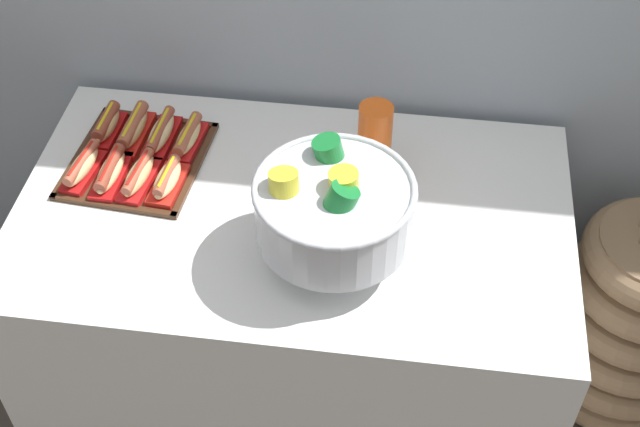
# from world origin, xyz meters

# --- Properties ---
(ground_plane) EXTENTS (10.00, 10.00, 0.00)m
(ground_plane) POSITION_xyz_m (0.00, 0.00, 0.00)
(ground_plane) COLOR #4C4238
(buffet_table) EXTENTS (1.37, 0.82, 0.80)m
(buffet_table) POSITION_xyz_m (0.00, 0.00, 0.42)
(buffet_table) COLOR white
(buffet_table) RESTS_ON ground_plane
(floor_vase) EXTENTS (0.47, 0.47, 1.24)m
(floor_vase) POSITION_xyz_m (0.95, 0.16, 0.31)
(floor_vase) COLOR #896B4C
(floor_vase) RESTS_ON ground_plane
(serving_tray) EXTENTS (0.36, 0.38, 0.01)m
(serving_tray) POSITION_xyz_m (-0.42, 0.12, 0.80)
(serving_tray) COLOR #472B19
(serving_tray) RESTS_ON buffet_table
(hot_dog_0) EXTENTS (0.08, 0.17, 0.06)m
(hot_dog_0) POSITION_xyz_m (-0.54, 0.04, 0.83)
(hot_dog_0) COLOR #B21414
(hot_dog_0) RESTS_ON serving_tray
(hot_dog_1) EXTENTS (0.07, 0.18, 0.06)m
(hot_dog_1) POSITION_xyz_m (-0.47, 0.04, 0.83)
(hot_dog_1) COLOR #B21414
(hot_dog_1) RESTS_ON serving_tray
(hot_dog_2) EXTENTS (0.08, 0.18, 0.06)m
(hot_dog_2) POSITION_xyz_m (-0.39, 0.03, 0.83)
(hot_dog_2) COLOR red
(hot_dog_2) RESTS_ON serving_tray
(hot_dog_3) EXTENTS (0.08, 0.16, 0.06)m
(hot_dog_3) POSITION_xyz_m (-0.32, 0.03, 0.83)
(hot_dog_3) COLOR red
(hot_dog_3) RESTS_ON serving_tray
(hot_dog_4) EXTENTS (0.07, 0.15, 0.06)m
(hot_dog_4) POSITION_xyz_m (-0.53, 0.21, 0.83)
(hot_dog_4) COLOR #B21414
(hot_dog_4) RESTS_ON serving_tray
(hot_dog_5) EXTENTS (0.07, 0.19, 0.07)m
(hot_dog_5) POSITION_xyz_m (-0.46, 0.20, 0.83)
(hot_dog_5) COLOR red
(hot_dog_5) RESTS_ON serving_tray
(hot_dog_6) EXTENTS (0.07, 0.18, 0.06)m
(hot_dog_6) POSITION_xyz_m (-0.38, 0.20, 0.83)
(hot_dog_6) COLOR #B21414
(hot_dog_6) RESTS_ON serving_tray
(hot_dog_7) EXTENTS (0.07, 0.17, 0.06)m
(hot_dog_7) POSITION_xyz_m (-0.31, 0.19, 0.83)
(hot_dog_7) COLOR red
(hot_dog_7) RESTS_ON serving_tray
(punch_bowl) EXTENTS (0.36, 0.36, 0.28)m
(punch_bowl) POSITION_xyz_m (0.12, -0.14, 0.95)
(punch_bowl) COLOR silver
(punch_bowl) RESTS_ON buffet_table
(cup_stack) EXTENTS (0.08, 0.08, 0.21)m
(cup_stack) POSITION_xyz_m (0.18, 0.16, 0.90)
(cup_stack) COLOR #EA5B19
(cup_stack) RESTS_ON buffet_table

